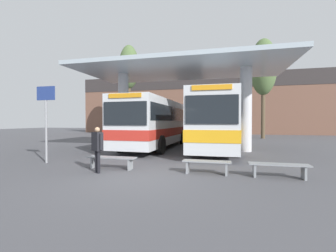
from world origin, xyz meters
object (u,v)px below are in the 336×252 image
transit_bus_left_bay (157,122)px  waiting_bench_far_platform (279,167)px  transit_bus_center_bay (215,120)px  waiting_bench_mid_platform (207,164)px  waiting_bench_near_pillar (112,160)px  poplar_tree_behind_left (263,68)px  pedestrian_waiting (97,145)px  info_sign_platform (46,109)px  poplar_tree_behind_right (129,68)px

transit_bus_left_bay → waiting_bench_far_platform: transit_bus_left_bay is taller
transit_bus_center_bay → waiting_bench_mid_platform: 7.57m
transit_bus_left_bay → waiting_bench_near_pillar: transit_bus_left_bay is taller
transit_bus_left_bay → poplar_tree_behind_left: bearing=-127.5°
transit_bus_center_bay → waiting_bench_far_platform: transit_bus_center_bay is taller
waiting_bench_mid_platform → pedestrian_waiting: bearing=-168.4°
transit_bus_left_bay → info_sign_platform: (-3.00, -6.97, 0.56)m
transit_bus_center_bay → pedestrian_waiting: (-3.77, -8.18, -0.91)m
transit_bus_center_bay → transit_bus_left_bay: bearing=0.0°
waiting_bench_far_platform → poplar_tree_behind_right: (-13.05, 17.90, 8.05)m
waiting_bench_mid_platform → waiting_bench_far_platform: size_ratio=0.90×
transit_bus_left_bay → waiting_bench_near_pillar: 7.52m
waiting_bench_far_platform → pedestrian_waiting: bearing=-172.7°
poplar_tree_behind_right → poplar_tree_behind_left: bearing=0.7°
waiting_bench_near_pillar → pedestrian_waiting: size_ratio=1.20×
pedestrian_waiting → poplar_tree_behind_right: size_ratio=0.15×
transit_bus_left_bay → pedestrian_waiting: (0.22, -8.14, -0.82)m
info_sign_platform → poplar_tree_behind_left: poplar_tree_behind_left is taller
transit_bus_center_bay → info_sign_platform: (-6.99, -7.01, 0.47)m
pedestrian_waiting → poplar_tree_behind_left: 21.71m
transit_bus_center_bay → poplar_tree_behind_right: (-10.75, 10.49, 6.49)m
poplar_tree_behind_left → poplar_tree_behind_right: 15.49m
transit_bus_left_bay → poplar_tree_behind_left: 14.97m
waiting_bench_near_pillar → waiting_bench_mid_platform: 3.63m
waiting_bench_near_pillar → poplar_tree_behind_left: size_ratio=0.18×
waiting_bench_mid_platform → pedestrian_waiting: pedestrian_waiting is taller
transit_bus_left_bay → transit_bus_center_bay: size_ratio=0.92×
transit_bus_center_bay → waiting_bench_near_pillar: transit_bus_center_bay is taller
info_sign_platform → pedestrian_waiting: (3.22, -1.17, -1.38)m
info_sign_platform → waiting_bench_mid_platform: bearing=-3.3°
pedestrian_waiting → poplar_tree_behind_left: (8.49, 18.86, 6.59)m
pedestrian_waiting → poplar_tree_behind_right: poplar_tree_behind_right is taller
transit_bus_left_bay → waiting_bench_mid_platform: (3.99, -7.37, -1.47)m
poplar_tree_behind_left → waiting_bench_near_pillar: bearing=-114.8°
waiting_bench_near_pillar → waiting_bench_far_platform: same height
waiting_bench_far_platform → poplar_tree_behind_right: 23.56m
waiting_bench_near_pillar → poplar_tree_behind_left: poplar_tree_behind_left is taller
waiting_bench_mid_platform → pedestrian_waiting: 3.90m
waiting_bench_mid_platform → waiting_bench_far_platform: same height
info_sign_platform → transit_bus_center_bay: bearing=45.1°
poplar_tree_behind_left → poplar_tree_behind_right: poplar_tree_behind_right is taller
transit_bus_center_bay → pedestrian_waiting: bearing=64.7°
transit_bus_center_bay → waiting_bench_mid_platform: bearing=89.4°
poplar_tree_behind_left → transit_bus_center_bay: bearing=-113.8°
pedestrian_waiting → poplar_tree_behind_right: 21.26m
pedestrian_waiting → waiting_bench_mid_platform: bearing=42.1°
pedestrian_waiting → transit_bus_center_bay: bearing=95.8°
waiting_bench_far_platform → poplar_tree_behind_right: bearing=126.1°
waiting_bench_near_pillar → waiting_bench_mid_platform: (3.63, 0.00, -0.01)m
waiting_bench_mid_platform → poplar_tree_behind_left: bearing=75.4°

